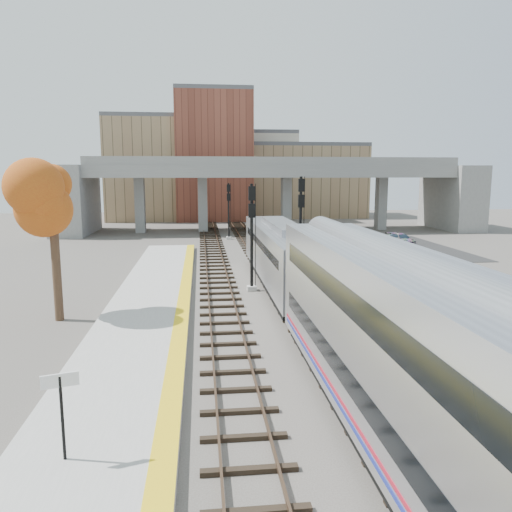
{
  "coord_description": "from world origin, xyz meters",
  "views": [
    {
      "loc": [
        -4.31,
        -20.37,
        7.47
      ],
      "look_at": [
        -0.98,
        9.53,
        2.5
      ],
      "focal_mm": 35.0,
      "sensor_mm": 36.0,
      "label": 1
    }
  ],
  "objects_px": {
    "coach": "(453,395)",
    "signal_mast_mid": "(301,226)",
    "signal_mast_far": "(229,213)",
    "tree": "(52,198)",
    "car_b": "(381,243)",
    "signal_mast_near": "(252,239)",
    "car_a": "(368,252)",
    "car_c": "(401,239)",
    "locomotive": "(282,253)"
  },
  "relations": [
    {
      "from": "coach",
      "to": "signal_mast_mid",
      "type": "height_order",
      "value": "signal_mast_mid"
    },
    {
      "from": "signal_mast_far",
      "to": "tree",
      "type": "relative_size",
      "value": 0.76
    },
    {
      "from": "coach",
      "to": "car_b",
      "type": "xyz_separation_m",
      "value": [
        12.81,
        38.88,
        -2.22
      ]
    },
    {
      "from": "signal_mast_near",
      "to": "car_a",
      "type": "height_order",
      "value": "signal_mast_near"
    },
    {
      "from": "signal_mast_far",
      "to": "car_c",
      "type": "distance_m",
      "value": 19.21
    },
    {
      "from": "locomotive",
      "to": "signal_mast_near",
      "type": "height_order",
      "value": "signal_mast_near"
    },
    {
      "from": "signal_mast_far",
      "to": "tree",
      "type": "distance_m",
      "value": 32.98
    },
    {
      "from": "locomotive",
      "to": "car_a",
      "type": "height_order",
      "value": "locomotive"
    },
    {
      "from": "signal_mast_mid",
      "to": "car_c",
      "type": "bearing_deg",
      "value": 46.32
    },
    {
      "from": "coach",
      "to": "signal_mast_far",
      "type": "relative_size",
      "value": 3.9
    },
    {
      "from": "signal_mast_mid",
      "to": "signal_mast_near",
      "type": "bearing_deg",
      "value": -131.1
    },
    {
      "from": "tree",
      "to": "car_c",
      "type": "height_order",
      "value": "tree"
    },
    {
      "from": "coach",
      "to": "signal_mast_mid",
      "type": "bearing_deg",
      "value": 85.68
    },
    {
      "from": "car_c",
      "to": "coach",
      "type": "bearing_deg",
      "value": -122.26
    },
    {
      "from": "locomotive",
      "to": "signal_mast_mid",
      "type": "height_order",
      "value": "signal_mast_mid"
    },
    {
      "from": "signal_mast_far",
      "to": "car_a",
      "type": "bearing_deg",
      "value": -52.28
    },
    {
      "from": "car_a",
      "to": "locomotive",
      "type": "bearing_deg",
      "value": -122.2
    },
    {
      "from": "tree",
      "to": "car_b",
      "type": "height_order",
      "value": "tree"
    },
    {
      "from": "locomotive",
      "to": "car_b",
      "type": "relative_size",
      "value": 5.89
    },
    {
      "from": "signal_mast_mid",
      "to": "locomotive",
      "type": "bearing_deg",
      "value": -117.46
    },
    {
      "from": "locomotive",
      "to": "signal_mast_far",
      "type": "relative_size",
      "value": 2.97
    },
    {
      "from": "signal_mast_near",
      "to": "locomotive",
      "type": "bearing_deg",
      "value": 22.05
    },
    {
      "from": "signal_mast_mid",
      "to": "car_c",
      "type": "relative_size",
      "value": 1.81
    },
    {
      "from": "coach",
      "to": "signal_mast_near",
      "type": "bearing_deg",
      "value": 95.51
    },
    {
      "from": "signal_mast_far",
      "to": "car_c",
      "type": "relative_size",
      "value": 1.6
    },
    {
      "from": "locomotive",
      "to": "coach",
      "type": "height_order",
      "value": "coach"
    },
    {
      "from": "car_a",
      "to": "car_c",
      "type": "bearing_deg",
      "value": 63.16
    },
    {
      "from": "car_a",
      "to": "car_c",
      "type": "distance_m",
      "value": 10.52
    },
    {
      "from": "signal_mast_near",
      "to": "signal_mast_far",
      "type": "bearing_deg",
      "value": 90.0
    },
    {
      "from": "tree",
      "to": "signal_mast_mid",
      "type": "bearing_deg",
      "value": 34.64
    },
    {
      "from": "car_c",
      "to": "car_a",
      "type": "bearing_deg",
      "value": -138.91
    },
    {
      "from": "car_a",
      "to": "car_b",
      "type": "height_order",
      "value": "car_a"
    },
    {
      "from": "tree",
      "to": "signal_mast_near",
      "type": "bearing_deg",
      "value": 27.19
    },
    {
      "from": "car_c",
      "to": "locomotive",
      "type": "bearing_deg",
      "value": -141.94
    },
    {
      "from": "signal_mast_far",
      "to": "car_c",
      "type": "height_order",
      "value": "signal_mast_far"
    },
    {
      "from": "signal_mast_near",
      "to": "tree",
      "type": "xyz_separation_m",
      "value": [
        -10.54,
        -5.42,
        2.92
      ]
    },
    {
      "from": "coach",
      "to": "signal_mast_far",
      "type": "bearing_deg",
      "value": 92.54
    },
    {
      "from": "locomotive",
      "to": "car_a",
      "type": "xyz_separation_m",
      "value": [
        9.36,
        9.99,
        -1.6
      ]
    },
    {
      "from": "car_c",
      "to": "signal_mast_far",
      "type": "bearing_deg",
      "value": 148.9
    },
    {
      "from": "coach",
      "to": "signal_mast_near",
      "type": "height_order",
      "value": "signal_mast_near"
    },
    {
      "from": "signal_mast_mid",
      "to": "car_c",
      "type": "xyz_separation_m",
      "value": [
        13.81,
        14.46,
        -3.03
      ]
    },
    {
      "from": "car_a",
      "to": "car_b",
      "type": "bearing_deg",
      "value": 72.17
    },
    {
      "from": "locomotive",
      "to": "car_c",
      "type": "relative_size",
      "value": 4.74
    },
    {
      "from": "signal_mast_far",
      "to": "signal_mast_mid",
      "type": "bearing_deg",
      "value": -78.94
    },
    {
      "from": "coach",
      "to": "tree",
      "type": "bearing_deg",
      "value": 127.73
    },
    {
      "from": "locomotive",
      "to": "signal_mast_near",
      "type": "distance_m",
      "value": 2.51
    },
    {
      "from": "signal_mast_near",
      "to": "car_b",
      "type": "xyz_separation_m",
      "value": [
        14.91,
        17.12,
        -2.79
      ]
    },
    {
      "from": "locomotive",
      "to": "car_c",
      "type": "height_order",
      "value": "locomotive"
    },
    {
      "from": "car_a",
      "to": "car_b",
      "type": "relative_size",
      "value": 1.16
    },
    {
      "from": "car_a",
      "to": "signal_mast_mid",
      "type": "bearing_deg",
      "value": -129.22
    }
  ]
}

